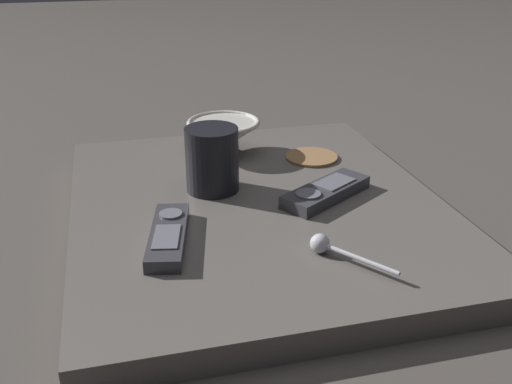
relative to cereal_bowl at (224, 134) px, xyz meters
name	(u,v)px	position (x,y,z in m)	size (l,w,h in m)	color
ground_plane	(257,222)	(-0.01, 0.21, -0.07)	(6.00, 6.00, 0.00)	#47423D
table	(257,211)	(-0.01, 0.21, -0.06)	(0.55, 0.65, 0.04)	#5B5651
cereal_bowl	(224,134)	(0.00, 0.00, 0.00)	(0.13, 0.13, 0.06)	beige
coffee_mug	(212,159)	(0.05, 0.16, 0.02)	(0.08, 0.08, 0.10)	black
teaspoon	(327,246)	(-0.05, 0.39, -0.02)	(0.08, 0.11, 0.03)	silver
tv_remote_near	(326,192)	(-0.11, 0.23, -0.03)	(0.16, 0.13, 0.02)	#38383D
tv_remote_far	(168,235)	(0.14, 0.31, -0.03)	(0.08, 0.17, 0.02)	#38383D
drink_coaster	(312,157)	(-0.15, 0.07, -0.03)	(0.09, 0.09, 0.01)	olive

